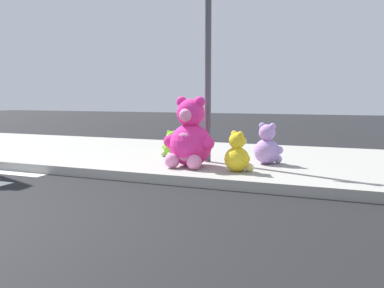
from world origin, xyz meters
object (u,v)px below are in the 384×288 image
Objects in this scene: plush_yellow at (238,155)px; plush_lavender at (267,147)px; plush_red at (189,144)px; plush_pink_large at (190,139)px; plush_lime at (171,146)px; sign_pole at (208,64)px.

plush_lavender is at bearing 73.59° from plush_yellow.
plush_red is 0.76× the size of plush_lavender.
plush_yellow is (0.86, -0.15, -0.21)m from plush_pink_large.
plush_pink_large reaches higher than plush_yellow.
plush_red is 1.07× the size of plush_lime.
plush_yellow reaches higher than plush_red.
plush_red is (-0.55, 1.31, -0.25)m from plush_pink_large.
plush_red is (-0.65, 0.72, -1.48)m from sign_pole.
plush_lavender is (1.13, 0.76, -0.18)m from plush_pink_large.
plush_lavender reaches higher than plush_red.
plush_yellow is 0.89× the size of plush_lavender.
plush_yellow is at bearing -10.01° from plush_pink_large.
plush_red is 0.45m from plush_lime.
plush_pink_large is at bearing -49.82° from plush_lime.
plush_lime is at bearing -120.31° from plush_red.
sign_pole is at bearing 80.24° from plush_pink_large.
plush_pink_large is 2.29× the size of plush_lime.
plush_yellow is at bearing -44.09° from sign_pole.
plush_red is at bearing 59.69° from plush_lime.
plush_pink_large is 0.90m from plush_yellow.
sign_pole reaches higher than plush_yellow.
sign_pole is 5.11× the size of plush_yellow.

